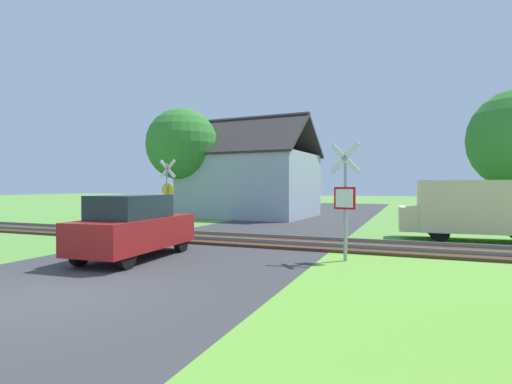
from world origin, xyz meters
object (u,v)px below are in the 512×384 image
object	(u,v)px
crossing_sign_far	(167,189)
tree_left	(182,144)
parked_car	(134,227)
mail_truck	(474,207)
house	(250,183)
stop_sign_near	(345,196)

from	to	relation	value
crossing_sign_far	tree_left	xyz separation A→B (m)	(-3.40, 6.72, 2.85)
parked_car	mail_truck	bearing A→B (deg)	35.46
crossing_sign_far	parked_car	distance (m)	7.26
house	parked_car	distance (m)	15.96
stop_sign_near	mail_truck	bearing A→B (deg)	-109.98
stop_sign_near	parked_car	xyz separation A→B (m)	(-5.55, -1.77, -0.86)
stop_sign_near	house	distance (m)	16.24
house	mail_truck	size ratio (longest dim) A/B	1.74
mail_truck	parked_car	xyz separation A→B (m)	(-9.38, -7.53, -0.34)
tree_left	parked_car	distance (m)	15.22
mail_truck	parked_car	distance (m)	12.04
mail_truck	house	bearing A→B (deg)	53.77
stop_sign_near	house	world-z (taller)	house
tree_left	parked_car	xyz separation A→B (m)	(6.63, -13.15, -3.83)
house	tree_left	distance (m)	5.14
mail_truck	tree_left	bearing A→B (deg)	67.90
stop_sign_near	crossing_sign_far	world-z (taller)	crossing_sign_far
house	tree_left	size ratio (longest dim) A/B	1.23
stop_sign_near	tree_left	size ratio (longest dim) A/B	0.46
crossing_sign_far	house	bearing A→B (deg)	90.25
crossing_sign_far	tree_left	size ratio (longest dim) A/B	0.46
crossing_sign_far	tree_left	bearing A→B (deg)	119.28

